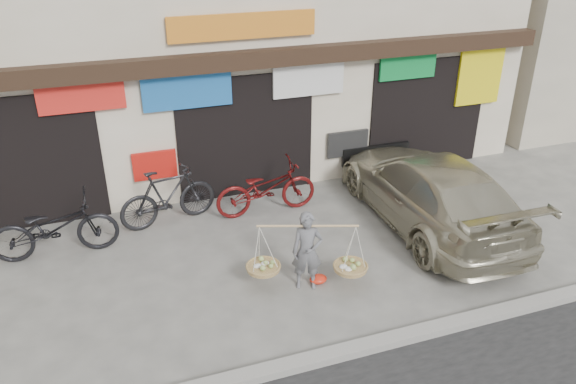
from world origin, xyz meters
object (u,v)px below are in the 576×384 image
object	(u,v)px
street_vendor	(307,254)
bike_2	(266,188)
bike_1	(168,196)
suv	(429,190)
bike_0	(54,227)

from	to	relation	value
street_vendor	bike_2	size ratio (longest dim) A/B	0.90
bike_1	bike_2	size ratio (longest dim) A/B	0.94
street_vendor	suv	world-z (taller)	suv
bike_1	suv	distance (m)	5.23
street_vendor	bike_0	bearing A→B (deg)	167.65
bike_0	bike_1	xyz separation A→B (m)	(2.13, 0.53, 0.02)
street_vendor	bike_1	world-z (taller)	street_vendor
bike_0	bike_1	size ratio (longest dim) A/B	1.11
suv	bike_1	bearing A→B (deg)	-17.67
bike_1	suv	world-z (taller)	suv
bike_0	suv	bearing A→B (deg)	-97.72
street_vendor	suv	distance (m)	3.34
bike_2	suv	distance (m)	3.31
street_vendor	suv	xyz separation A→B (m)	(3.10, 1.26, 0.09)
bike_2	suv	xyz separation A→B (m)	(2.95, -1.48, 0.17)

